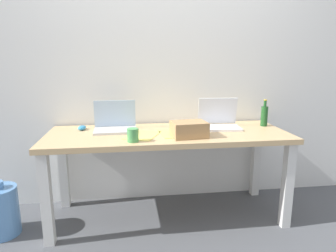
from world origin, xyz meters
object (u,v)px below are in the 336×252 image
(cardboard_box, at_px, (189,129))
(water_cooler_jug, at_px, (0,211))
(laptop_left, at_px, (115,124))
(laptop_right, at_px, (219,121))
(desk, at_px, (168,143))
(beer_bottle, at_px, (264,115))
(coffee_mug, at_px, (133,135))
(computer_mouse, at_px, (82,128))

(cardboard_box, relative_size, water_cooler_jug, 0.61)
(laptop_left, height_order, laptop_right, laptop_right)
(desk, relative_size, beer_bottle, 8.19)
(coffee_mug, bearing_deg, beer_bottle, 17.71)
(computer_mouse, bearing_deg, coffee_mug, -34.48)
(cardboard_box, xyz_separation_m, coffee_mug, (-0.42, -0.08, -0.01))
(computer_mouse, xyz_separation_m, coffee_mug, (0.41, -0.42, 0.03))
(cardboard_box, xyz_separation_m, water_cooler_jug, (-1.41, 0.05, -0.59))
(coffee_mug, bearing_deg, laptop_right, 25.04)
(computer_mouse, relative_size, cardboard_box, 0.39)
(desk, height_order, cardboard_box, cardboard_box)
(laptop_right, relative_size, coffee_mug, 3.64)
(desk, distance_m, cardboard_box, 0.26)
(laptop_right, xyz_separation_m, water_cooler_jug, (-1.72, -0.20, -0.59))
(laptop_right, xyz_separation_m, beer_bottle, (0.41, 0.02, 0.04))
(beer_bottle, xyz_separation_m, water_cooler_jug, (-2.12, -0.23, -0.62))
(cardboard_box, bearing_deg, laptop_right, 39.82)
(desk, distance_m, computer_mouse, 0.72)
(coffee_mug, bearing_deg, cardboard_box, 11.06)
(beer_bottle, distance_m, coffee_mug, 1.19)
(beer_bottle, height_order, computer_mouse, beer_bottle)
(desk, xyz_separation_m, coffee_mug, (-0.28, -0.25, 0.14))
(laptop_left, bearing_deg, computer_mouse, 167.60)
(computer_mouse, height_order, coffee_mug, coffee_mug)
(laptop_right, xyz_separation_m, coffee_mug, (-0.72, -0.34, -0.01))
(beer_bottle, bearing_deg, laptop_left, -179.89)
(laptop_right, distance_m, computer_mouse, 1.13)
(water_cooler_jug, bearing_deg, laptop_right, 6.76)
(beer_bottle, bearing_deg, laptop_right, -176.70)
(beer_bottle, bearing_deg, computer_mouse, 177.87)
(cardboard_box, height_order, coffee_mug, cardboard_box)
(desk, xyz_separation_m, laptop_left, (-0.41, 0.11, 0.14))
(laptop_left, xyz_separation_m, cardboard_box, (0.55, -0.28, 0.01))
(desk, distance_m, laptop_left, 0.45)
(cardboard_box, bearing_deg, desk, 129.39)
(laptop_right, distance_m, beer_bottle, 0.41)
(computer_mouse, bearing_deg, water_cooler_jug, -142.65)
(water_cooler_jug, bearing_deg, cardboard_box, -2.19)
(desk, bearing_deg, computer_mouse, 165.83)
(beer_bottle, xyz_separation_m, computer_mouse, (-1.54, 0.06, -0.08))
(laptop_left, distance_m, water_cooler_jug, 1.06)
(laptop_right, distance_m, cardboard_box, 0.40)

